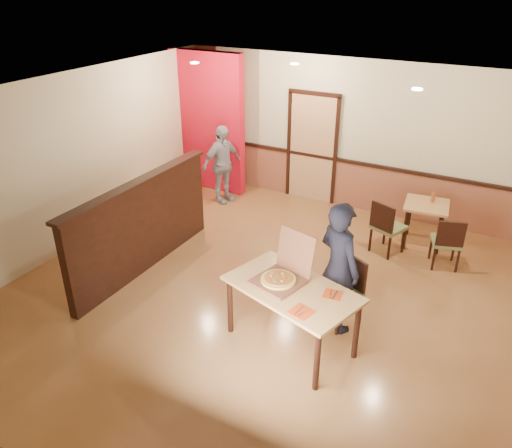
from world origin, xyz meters
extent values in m
plane|color=#A16D3E|center=(0.00, 0.00, 0.00)|extent=(7.00, 7.00, 0.00)
plane|color=black|center=(0.00, 0.00, 2.80)|extent=(7.00, 7.00, 0.00)
plane|color=beige|center=(0.00, 3.50, 1.40)|extent=(7.00, 0.00, 7.00)
plane|color=beige|center=(-3.50, 0.00, 1.40)|extent=(0.00, 7.00, 7.00)
cube|color=brown|center=(0.00, 3.47, 0.45)|extent=(7.00, 0.04, 0.90)
cube|color=black|center=(0.00, 3.45, 0.92)|extent=(7.00, 0.06, 0.06)
cube|color=tan|center=(-0.80, 3.46, 1.05)|extent=(0.90, 0.06, 2.10)
cube|color=black|center=(-2.00, -0.20, 0.70)|extent=(0.14, 3.00, 1.40)
cube|color=black|center=(-2.00, -0.20, 1.42)|extent=(0.20, 3.10, 0.05)
cube|color=red|center=(-2.90, 3.00, 1.40)|extent=(1.60, 0.20, 2.78)
cylinder|color=beige|center=(-2.30, 1.80, 2.78)|extent=(0.14, 0.14, 0.02)
cylinder|color=beige|center=(-0.80, 2.50, 2.78)|extent=(0.14, 0.14, 0.02)
cylinder|color=beige|center=(1.40, 1.50, 2.78)|extent=(0.14, 0.14, 0.02)
cube|color=tan|center=(0.74, -0.76, 0.81)|extent=(1.75, 1.30, 0.04)
cylinder|color=black|center=(-0.03, -0.91, 0.40)|extent=(0.07, 0.07, 0.79)
cylinder|color=black|center=(0.18, -0.21, 0.40)|extent=(0.07, 0.07, 0.79)
cylinder|color=black|center=(1.31, -1.31, 0.40)|extent=(0.07, 0.07, 0.79)
cylinder|color=black|center=(1.52, -0.61, 0.40)|extent=(0.07, 0.07, 0.79)
cube|color=olive|center=(1.11, -0.07, 0.46)|extent=(0.62, 0.62, 0.06)
cube|color=black|center=(1.21, 0.11, 0.70)|extent=(0.40, 0.24, 0.44)
cylinder|color=black|center=(0.85, -0.15, 0.20)|extent=(0.04, 0.04, 0.40)
cylinder|color=black|center=(1.03, 0.19, 0.20)|extent=(0.04, 0.04, 0.40)
cylinder|color=black|center=(1.19, -0.32, 0.20)|extent=(0.04, 0.04, 0.40)
cylinder|color=black|center=(1.36, 0.01, 0.20)|extent=(0.04, 0.04, 0.40)
cube|color=olive|center=(1.16, 2.06, 0.45)|extent=(0.59, 0.59, 0.06)
cube|color=black|center=(1.08, 1.87, 0.70)|extent=(0.42, 0.20, 0.43)
cylinder|color=black|center=(1.40, 2.16, 0.20)|extent=(0.04, 0.04, 0.39)
cylinder|color=black|center=(1.26, 1.82, 0.20)|extent=(0.04, 0.04, 0.39)
cylinder|color=black|center=(1.06, 2.30, 0.20)|extent=(0.04, 0.04, 0.39)
cylinder|color=black|center=(0.92, 1.96, 0.20)|extent=(0.04, 0.04, 0.39)
cube|color=olive|center=(2.06, 2.06, 0.42)|extent=(0.54, 0.54, 0.06)
cube|color=black|center=(2.12, 1.88, 0.65)|extent=(0.40, 0.16, 0.40)
cylinder|color=black|center=(2.17, 2.28, 0.18)|extent=(0.04, 0.04, 0.37)
cylinder|color=black|center=(2.28, 1.95, 0.18)|extent=(0.04, 0.04, 0.37)
cylinder|color=black|center=(1.84, 2.17, 0.18)|extent=(0.04, 0.04, 0.37)
cylinder|color=black|center=(1.95, 1.84, 0.18)|extent=(0.04, 0.04, 0.37)
cube|color=tan|center=(1.61, 2.61, 0.72)|extent=(0.77, 0.77, 0.04)
cylinder|color=black|center=(1.38, 2.31, 0.35)|extent=(0.07, 0.07, 0.70)
cylinder|color=black|center=(1.31, 2.84, 0.35)|extent=(0.07, 0.07, 0.70)
cylinder|color=black|center=(1.90, 2.38, 0.35)|extent=(0.07, 0.07, 0.70)
cylinder|color=black|center=(1.84, 2.90, 0.35)|extent=(0.07, 0.07, 0.70)
imported|color=black|center=(1.09, -0.15, 0.88)|extent=(0.76, 0.67, 1.75)
imported|color=#94939B|center=(-2.27, 2.49, 0.77)|extent=(0.66, 0.98, 1.55)
cube|color=brown|center=(0.56, -0.76, 0.85)|extent=(0.64, 0.64, 0.04)
cube|color=brown|center=(0.63, -0.46, 1.13)|extent=(0.54, 0.23, 0.52)
cylinder|color=gold|center=(0.56, -0.76, 0.89)|extent=(0.56, 0.56, 0.03)
cube|color=#C83A0E|center=(1.03, -1.14, 0.84)|extent=(0.28, 0.28, 0.01)
cylinder|color=silver|center=(1.00, -1.14, 0.84)|extent=(0.06, 0.20, 0.01)
cube|color=silver|center=(1.06, -1.14, 0.84)|extent=(0.07, 0.21, 0.00)
cube|color=#C83A0E|center=(1.21, -0.67, 0.84)|extent=(0.23, 0.23, 0.00)
cylinder|color=silver|center=(1.18, -0.67, 0.84)|extent=(0.03, 0.18, 0.01)
cube|color=silver|center=(1.24, -0.67, 0.84)|extent=(0.04, 0.19, 0.00)
cylinder|color=brown|center=(1.66, 2.74, 0.82)|extent=(0.06, 0.06, 0.16)
camera|label=1|loc=(2.70, -5.23, 4.16)|focal=35.00mm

